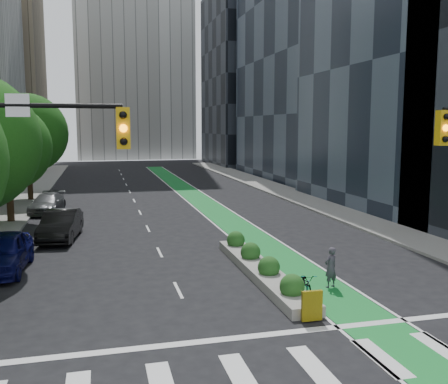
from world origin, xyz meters
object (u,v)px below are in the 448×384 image
median_planter (261,267)px  cyclist (331,267)px  parked_car_left_far (47,203)px  parked_car_left_mid (61,225)px  bicycle (306,284)px  parked_car_left_near (3,252)px

median_planter → cyclist: size_ratio=6.31×
cyclist → parked_car_left_far: (-12.42, 20.66, -0.11)m
cyclist → parked_car_left_far: bearing=-79.4°
median_planter → cyclist: (2.15, -2.18, 0.44)m
parked_car_left_far → parked_car_left_mid: bearing=-72.7°
bicycle → cyclist: bearing=33.7°
parked_car_left_near → parked_car_left_mid: (2.01, 5.88, -0.03)m
bicycle → parked_car_left_far: bearing=127.4°
median_planter → parked_car_left_far: bearing=119.0°
median_planter → parked_car_left_far: parked_car_left_far is taller
parked_car_left_near → parked_car_left_far: size_ratio=1.04×
parked_car_left_near → parked_car_left_mid: bearing=73.8°
bicycle → parked_car_left_mid: (-9.57, 11.92, 0.39)m
parked_car_left_near → parked_car_left_far: bearing=91.0°
cyclist → parked_car_left_mid: parked_car_left_mid is taller
bicycle → parked_car_left_mid: parked_car_left_mid is taller
median_planter → parked_car_left_near: size_ratio=2.04×
parked_car_left_mid → parked_car_left_far: 9.44m
cyclist → parked_car_left_mid: (-10.85, 11.35, 0.01)m
median_planter → parked_car_left_mid: (-8.69, 9.17, 0.45)m
bicycle → median_planter: bearing=117.4°
bicycle → parked_car_left_mid: bearing=138.5°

